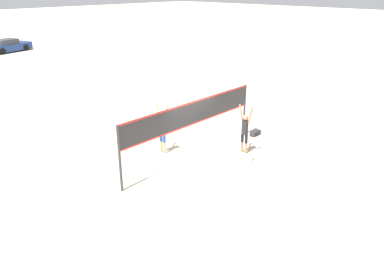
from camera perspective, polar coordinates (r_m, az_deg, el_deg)
name	(u,v)px	position (r m, az deg, el deg)	size (l,w,h in m)	color
ground_plane	(192,158)	(15.45, 0.00, -4.63)	(200.00, 200.00, 0.00)	beige
volleyball_net	(192,117)	(14.75, 0.00, 1.69)	(7.16, 0.09, 2.43)	#38383D
player_spiker	(245,128)	(15.68, 8.06, -0.07)	(0.28, 0.70, 2.09)	tan
player_blocker	(162,127)	(15.55, -4.55, 0.19)	(0.28, 0.72, 2.22)	tan
volleyball	(251,157)	(15.45, 8.99, -4.45)	(0.22, 0.22, 0.22)	silver
gear_bag	(255,133)	(17.92, 9.61, -0.77)	(0.55, 0.27, 0.24)	#2D2D33
parked_car_near	(8,46)	(44.10, -26.18, 11.14)	(4.72, 2.72, 1.33)	navy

